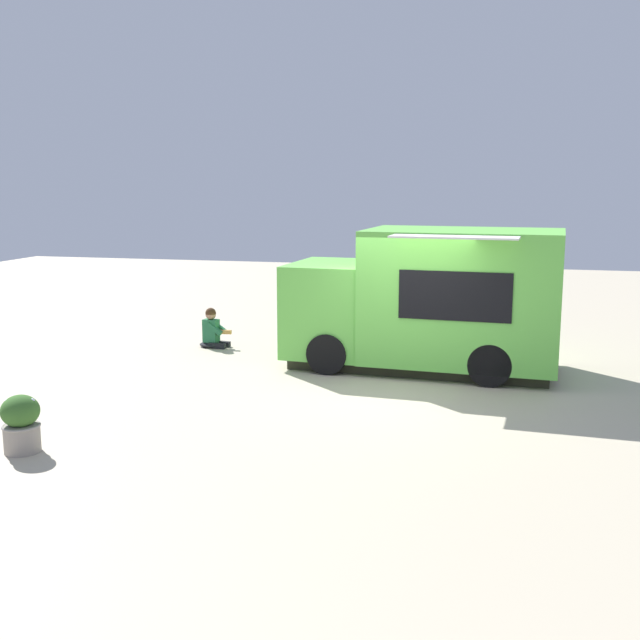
# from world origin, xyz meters

# --- Properties ---
(ground_plane) EXTENTS (40.00, 40.00, 0.00)m
(ground_plane) POSITION_xyz_m (0.00, 0.00, 0.00)
(ground_plane) COLOR #BDB196
(food_truck) EXTENTS (3.00, 5.06, 2.60)m
(food_truck) POSITION_xyz_m (-1.83, 0.43, 1.23)
(food_truck) COLOR #69CC4A
(food_truck) RESTS_ON ground_plane
(person_customer) EXTENTS (0.51, 0.75, 0.84)m
(person_customer) POSITION_xyz_m (-2.68, -4.21, 0.34)
(person_customer) COLOR black
(person_customer) RESTS_ON ground_plane
(planter_flowering_near) EXTENTS (0.49, 0.49, 0.76)m
(planter_flowering_near) POSITION_xyz_m (3.98, -4.20, 0.39)
(planter_flowering_near) COLOR gray
(planter_flowering_near) RESTS_ON ground_plane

